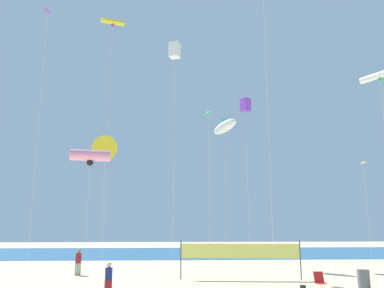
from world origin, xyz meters
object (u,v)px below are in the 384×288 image
object	(u,v)px
volleyball_net	(240,252)
beach_handbag	(303,287)
folding_beach_chair	(320,280)
kite_white_inflatable	(225,127)
kite_white_tube	(380,76)
kite_orange_diamond	(363,165)
kite_white_box	(175,51)
beachgoer_navy_shirt	(109,277)
beachgoer_maroon_shirt	(78,261)
kite_green_diamond	(208,115)
kite_violet_diamond	(47,24)
trash_barrel	(364,279)
kite_violet_box	(245,105)
kite_yellow_tube	(113,23)
kite_yellow_delta	(105,149)
kite_pink_tube	(90,156)

from	to	relation	value
volleyball_net	beach_handbag	size ratio (longest dim) A/B	26.37
folding_beach_chair	kite_white_inflatable	world-z (taller)	kite_white_inflatable
kite_white_tube	kite_orange_diamond	bearing A→B (deg)	69.67
kite_white_box	beachgoer_navy_shirt	bearing A→B (deg)	-130.13
beachgoer_maroon_shirt	kite_green_diamond	size ratio (longest dim) A/B	0.14
beachgoer_maroon_shirt	volleyball_net	size ratio (longest dim) A/B	0.23
kite_white_box	kite_white_tube	world-z (taller)	kite_white_box
kite_violet_diamond	kite_orange_diamond	bearing A→B (deg)	18.14
trash_barrel	kite_white_inflatable	bearing A→B (deg)	113.07
kite_green_diamond	beachgoer_navy_shirt	bearing A→B (deg)	-123.29
kite_white_tube	kite_violet_box	bearing A→B (deg)	106.14
beachgoer_maroon_shirt	folding_beach_chair	distance (m)	15.67
beachgoer_maroon_shirt	beach_handbag	world-z (taller)	beachgoer_maroon_shirt
kite_yellow_tube	kite_violet_diamond	bearing A→B (deg)	-101.80
beachgoer_maroon_shirt	trash_barrel	xyz separation A→B (m)	(16.61, -6.58, -0.42)
kite_white_tube	kite_yellow_delta	distance (m)	16.81
trash_barrel	beach_handbag	world-z (taller)	trash_barrel
kite_white_box	beachgoer_maroon_shirt	bearing A→B (deg)	147.46
kite_white_box	kite_yellow_tube	distance (m)	13.68
folding_beach_chair	kite_yellow_delta	size ratio (longest dim) A/B	0.10
kite_green_diamond	kite_yellow_tube	bearing A→B (deg)	149.16
trash_barrel	kite_white_tube	world-z (taller)	kite_white_tube
volleyball_net	kite_white_inflatable	world-z (taller)	kite_white_inflatable
kite_green_diamond	kite_pink_tube	size ratio (longest dim) A/B	1.60
trash_barrel	kite_white_tube	xyz separation A→B (m)	(1.09, -1.60, 10.91)
beachgoer_navy_shirt	folding_beach_chair	size ratio (longest dim) A/B	1.76
kite_violet_box	kite_yellow_tube	size ratio (longest dim) A/B	0.68
kite_white_tube	kite_white_box	bearing A→B (deg)	160.07
volleyball_net	kite_yellow_tube	bearing A→B (deg)	139.31
trash_barrel	kite_pink_tube	world-z (taller)	kite_pink_tube
trash_barrel	kite_violet_diamond	size ratio (longest dim) A/B	0.06
kite_violet_diamond	kite_yellow_delta	distance (m)	8.65
kite_white_tube	kite_yellow_tube	distance (m)	24.47
folding_beach_chair	trash_barrel	distance (m)	2.39
beachgoer_maroon_shirt	kite_white_tube	distance (m)	22.14
beachgoer_navy_shirt	kite_white_tube	xyz separation A→B (m)	(14.43, -0.38, 10.57)
kite_violet_diamond	kite_white_tube	distance (m)	20.08
kite_white_inflatable	kite_white_box	distance (m)	11.80
kite_white_inflatable	kite_white_tube	distance (m)	16.11
folding_beach_chair	kite_violet_diamond	world-z (taller)	kite_violet_diamond
volleyball_net	kite_orange_diamond	bearing A→B (deg)	25.71
folding_beach_chair	beach_handbag	xyz separation A→B (m)	(-0.92, 0.01, -0.35)
beachgoer_navy_shirt	kite_white_box	bearing A→B (deg)	24.53
kite_green_diamond	kite_orange_diamond	size ratio (longest dim) A/B	1.43
kite_white_tube	kite_yellow_tube	bearing A→B (deg)	140.35
kite_white_inflatable	kite_white_box	world-z (taller)	kite_white_box
kite_violet_box	kite_violet_diamond	world-z (taller)	kite_violet_diamond
trash_barrel	kite_white_inflatable	world-z (taller)	kite_white_inflatable
beachgoer_navy_shirt	kite_green_diamond	distance (m)	15.03
beach_handbag	kite_orange_diamond	distance (m)	14.84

